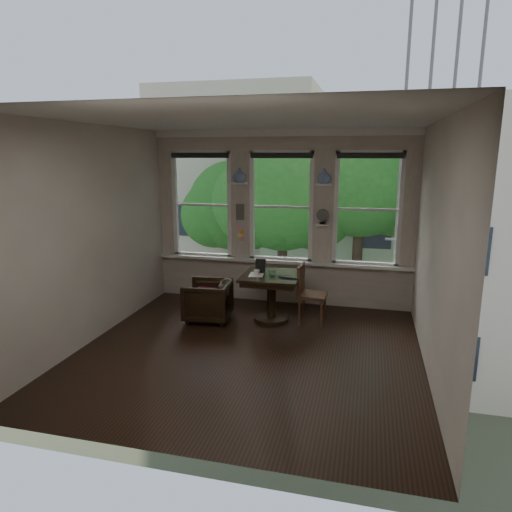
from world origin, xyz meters
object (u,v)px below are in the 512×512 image
(table, at_px, (271,298))
(laptop, at_px, (286,278))
(armchair_left, at_px, (208,301))
(side_chair_right, at_px, (313,295))
(mug, at_px, (257,273))

(table, distance_m, laptop, 0.49)
(table, height_order, armchair_left, table)
(table, bearing_deg, armchair_left, -166.38)
(laptop, bearing_deg, side_chair_right, 39.18)
(table, distance_m, side_chair_right, 0.65)
(armchair_left, height_order, side_chair_right, side_chair_right)
(mug, bearing_deg, laptop, -6.71)
(table, bearing_deg, laptop, -30.46)
(side_chair_right, bearing_deg, mug, 102.65)
(laptop, relative_size, mug, 3.15)
(armchair_left, bearing_deg, laptop, 88.24)
(mug, bearing_deg, armchair_left, -169.62)
(mug, bearing_deg, table, 24.23)
(table, bearing_deg, side_chair_right, 3.57)
(table, distance_m, mug, 0.48)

